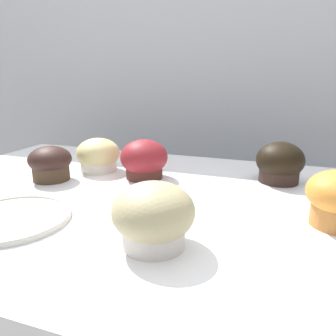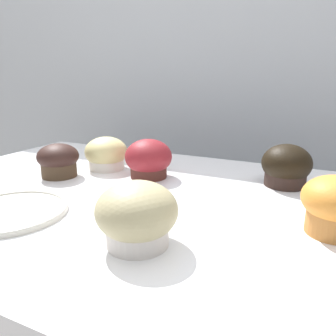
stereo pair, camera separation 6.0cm
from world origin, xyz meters
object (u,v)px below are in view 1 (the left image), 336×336
(muffin_front_left, at_px, (280,163))
(muffin_back_center, at_px, (50,163))
(muffin_back_right, at_px, (98,156))
(muffin_back_left, at_px, (144,160))
(serving_plate, at_px, (11,218))
(muffin_front_center, at_px, (153,216))

(muffin_front_left, height_order, muffin_back_center, muffin_front_left)
(muffin_back_center, bearing_deg, muffin_back_right, 58.33)
(muffin_back_left, distance_m, muffin_back_center, 0.19)
(muffin_back_right, relative_size, serving_plate, 0.56)
(muffin_back_left, height_order, serving_plate, muffin_back_left)
(muffin_back_right, distance_m, muffin_front_left, 0.39)
(muffin_front_center, xyz_separation_m, serving_plate, (-0.23, -0.00, -0.04))
(muffin_front_center, distance_m, muffin_back_center, 0.35)
(muffin_back_right, xyz_separation_m, muffin_back_center, (-0.06, -0.09, 0.00))
(muffin_back_right, height_order, muffin_front_left, muffin_front_left)
(muffin_front_center, bearing_deg, serving_plate, -179.20)
(muffin_front_center, bearing_deg, muffin_back_left, 115.80)
(muffin_back_left, xyz_separation_m, muffin_back_center, (-0.18, -0.08, -0.00))
(muffin_back_right, relative_size, muffin_front_left, 1.02)
(muffin_back_right, bearing_deg, muffin_back_center, -121.67)
(muffin_back_right, distance_m, muffin_back_center, 0.11)
(muffin_back_left, xyz_separation_m, muffin_back_right, (-0.12, 0.01, -0.00))
(muffin_back_right, xyz_separation_m, serving_plate, (0.02, -0.28, -0.03))
(muffin_back_right, bearing_deg, serving_plate, -86.49)
(muffin_back_left, bearing_deg, muffin_front_left, 13.80)
(muffin_back_left, xyz_separation_m, serving_plate, (-0.10, -0.26, -0.03))
(muffin_front_center, distance_m, muffin_front_left, 0.35)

